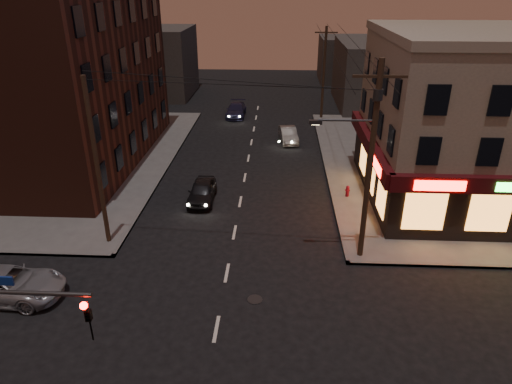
# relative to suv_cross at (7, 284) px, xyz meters

# --- Properties ---
(ground) EXTENTS (120.00, 120.00, 0.00)m
(ground) POSITION_rel_suv_cross_xyz_m (9.72, -1.60, -0.71)
(ground) COLOR black
(ground) RESTS_ON ground
(sidewalk_ne) EXTENTS (24.00, 28.00, 0.15)m
(sidewalk_ne) POSITION_rel_suv_cross_xyz_m (27.72, 17.40, -0.64)
(sidewalk_ne) COLOR #514F4C
(sidewalk_ne) RESTS_ON ground
(sidewalk_nw) EXTENTS (24.00, 28.00, 0.15)m
(sidewalk_nw) POSITION_rel_suv_cross_xyz_m (-8.28, 17.40, -0.64)
(sidewalk_nw) COLOR #514F4C
(sidewalk_nw) RESTS_ON ground
(pizza_building) EXTENTS (15.85, 12.85, 10.50)m
(pizza_building) POSITION_rel_suv_cross_xyz_m (25.65, 11.83, 4.63)
(pizza_building) COLOR tan
(pizza_building) RESTS_ON sidewalk_ne
(brick_apartment) EXTENTS (12.00, 20.00, 13.00)m
(brick_apartment) POSITION_rel_suv_cross_xyz_m (-4.78, 17.40, 5.94)
(brick_apartment) COLOR #411E15
(brick_apartment) RESTS_ON sidewalk_nw
(bg_building_ne_a) EXTENTS (10.00, 12.00, 7.00)m
(bg_building_ne_a) POSITION_rel_suv_cross_xyz_m (23.72, 36.40, 2.79)
(bg_building_ne_a) COLOR #3F3D3A
(bg_building_ne_a) RESTS_ON ground
(bg_building_nw) EXTENTS (9.00, 10.00, 8.00)m
(bg_building_nw) POSITION_rel_suv_cross_xyz_m (-3.28, 40.40, 3.29)
(bg_building_nw) COLOR #3F3D3A
(bg_building_nw) RESTS_ON ground
(bg_building_ne_b) EXTENTS (8.00, 8.00, 6.00)m
(bg_building_ne_b) POSITION_rel_suv_cross_xyz_m (21.72, 50.40, 2.29)
(bg_building_ne_b) COLOR #3F3D3A
(bg_building_ne_b) RESTS_ON ground
(utility_pole_main) EXTENTS (4.20, 0.44, 10.00)m
(utility_pole_main) POSITION_rel_suv_cross_xyz_m (16.41, 4.20, 5.05)
(utility_pole_main) COLOR #382619
(utility_pole_main) RESTS_ON sidewalk_ne
(utility_pole_far) EXTENTS (0.26, 0.26, 9.00)m
(utility_pole_far) POSITION_rel_suv_cross_xyz_m (16.52, 30.40, 3.94)
(utility_pole_far) COLOR #382619
(utility_pole_far) RESTS_ON sidewalk_ne
(utility_pole_west) EXTENTS (0.24, 0.24, 9.00)m
(utility_pole_west) POSITION_rel_suv_cross_xyz_m (2.92, 4.90, 3.94)
(utility_pole_west) COLOR #382619
(utility_pole_west) RESTS_ON sidewalk_nw
(suv_cross) EXTENTS (5.21, 2.56, 1.42)m
(suv_cross) POSITION_rel_suv_cross_xyz_m (0.00, 0.00, 0.00)
(suv_cross) COLOR #96999F
(suv_cross) RESTS_ON ground
(sedan_near) EXTENTS (1.64, 4.02, 1.36)m
(sedan_near) POSITION_rel_suv_cross_xyz_m (7.23, 10.43, -0.03)
(sedan_near) COLOR black
(sedan_near) RESTS_ON ground
(sedan_mid) EXTENTS (1.88, 4.07, 1.29)m
(sedan_mid) POSITION_rel_suv_cross_xyz_m (13.00, 22.74, -0.07)
(sedan_mid) COLOR #65635E
(sedan_mid) RESTS_ON ground
(sedan_far) EXTENTS (1.95, 4.71, 1.36)m
(sedan_far) POSITION_rel_suv_cross_xyz_m (7.59, 30.79, -0.03)
(sedan_far) COLOR #1C1C38
(sedan_far) RESTS_ON ground
(fire_hydrant) EXTENTS (0.35, 0.35, 0.76)m
(fire_hydrant) POSITION_rel_suv_cross_xyz_m (16.76, 11.30, -0.15)
(fire_hydrant) COLOR maroon
(fire_hydrant) RESTS_ON sidewalk_ne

